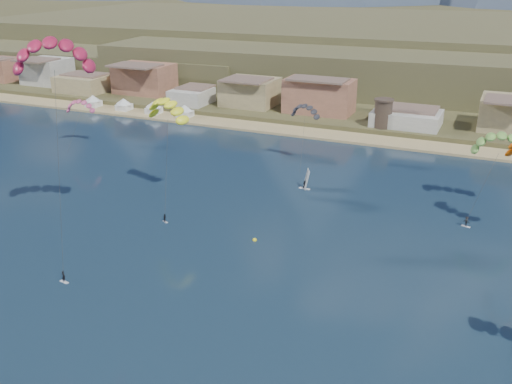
% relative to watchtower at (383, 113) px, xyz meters
% --- Properties ---
extents(ground, '(2400.00, 2400.00, 0.00)m').
position_rel_watchtower_xyz_m(ground, '(-5.00, -114.00, -6.37)').
color(ground, '#0D1A31').
rests_on(ground, ground).
extents(beach, '(2200.00, 12.00, 0.90)m').
position_rel_watchtower_xyz_m(beach, '(-5.00, -8.00, -6.12)').
color(beach, tan).
rests_on(beach, ground).
extents(land, '(2200.00, 900.00, 4.00)m').
position_rel_watchtower_xyz_m(land, '(-5.00, 446.00, -6.37)').
color(land, brown).
rests_on(land, ground).
extents(foothills, '(940.00, 210.00, 18.00)m').
position_rel_watchtower_xyz_m(foothills, '(17.39, 118.47, 2.71)').
color(foothills, brown).
rests_on(foothills, ground).
extents(town, '(400.00, 24.00, 12.00)m').
position_rel_watchtower_xyz_m(town, '(-45.00, 8.00, 1.63)').
color(town, beige).
rests_on(town, ground).
extents(watchtower, '(5.82, 5.82, 8.60)m').
position_rel_watchtower_xyz_m(watchtower, '(0.00, 0.00, 0.00)').
color(watchtower, '#47382D').
rests_on(watchtower, ground).
extents(beach_tents, '(43.40, 6.40, 5.00)m').
position_rel_watchtower_xyz_m(beach_tents, '(-81.25, -8.00, -2.66)').
color(beach_tents, white).
rests_on(beach_tents, ground).
extents(kitesurfer_red, '(16.66, 19.62, 38.58)m').
position_rel_watchtower_xyz_m(kitesurfer_red, '(-35.97, -94.20, 28.06)').
color(kitesurfer_red, silver).
rests_on(kitesurfer_red, ground).
extents(kitesurfer_yellow, '(12.13, 15.97, 24.20)m').
position_rel_watchtower_xyz_m(kitesurfer_yellow, '(-30.69, -68.97, 13.85)').
color(kitesurfer_yellow, silver).
rests_on(kitesurfer_yellow, ground).
extents(kitesurfer_green, '(11.61, 15.20, 19.03)m').
position_rel_watchtower_xyz_m(kitesurfer_green, '(33.08, -47.22, 8.15)').
color(kitesurfer_green, silver).
rests_on(kitesurfer_green, ground).
extents(distant_kite_pink, '(8.85, 6.88, 14.88)m').
position_rel_watchtower_xyz_m(distant_kite_pink, '(-74.11, -45.01, 5.33)').
color(distant_kite_pink, '#262626').
rests_on(distant_kite_pink, ground).
extents(distant_kite_dark, '(8.26, 6.11, 17.04)m').
position_rel_watchtower_xyz_m(distant_kite_dark, '(-12.17, -35.56, 7.86)').
color(distant_kite_dark, '#262626').
rests_on(distant_kite_dark, ground).
extents(windsurfer, '(2.64, 2.88, 4.58)m').
position_rel_watchtower_xyz_m(windsurfer, '(-5.84, -52.45, -4.92)').
color(windsurfer, silver).
rests_on(windsurfer, ground).
extents(buoy, '(0.79, 0.79, 0.79)m').
position_rel_watchtower_xyz_m(buoy, '(-5.61, -81.21, -6.23)').
color(buoy, yellow).
rests_on(buoy, ground).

